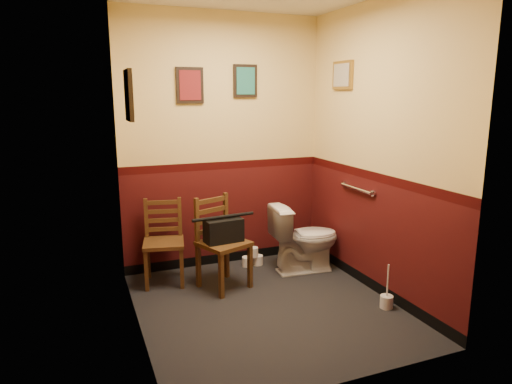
{
  "coord_description": "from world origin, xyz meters",
  "views": [
    {
      "loc": [
        -1.49,
        -3.47,
        1.85
      ],
      "look_at": [
        0.0,
        0.25,
        1.0
      ],
      "focal_mm": 32.0,
      "sensor_mm": 36.0,
      "label": 1
    }
  ],
  "objects": [
    {
      "name": "floor",
      "position": [
        0.0,
        0.0,
        0.0
      ],
      "size": [
        2.2,
        2.4,
        0.0
      ],
      "primitive_type": "cube",
      "color": "black",
      "rests_on": "ground"
    },
    {
      "name": "chair_left",
      "position": [
        -0.73,
        0.91,
        0.42
      ],
      "size": [
        0.46,
        0.46,
        0.84
      ],
      "rotation": [
        0.0,
        0.0,
        -0.21
      ],
      "color": "#553619",
      "rests_on": "floor"
    },
    {
      "name": "wall_front",
      "position": [
        0.0,
        -1.2,
        1.35
      ],
      "size": [
        2.2,
        0.0,
        2.7
      ],
      "primitive_type": "cube",
      "rotation": [
        -1.57,
        0.0,
        0.0
      ],
      "color": "#3F0E0E",
      "rests_on": "ground"
    },
    {
      "name": "wall_back",
      "position": [
        0.0,
        1.2,
        1.35
      ],
      "size": [
        2.2,
        0.0,
        2.7
      ],
      "primitive_type": "cube",
      "rotation": [
        1.57,
        0.0,
        0.0
      ],
      "color": "#3F0E0E",
      "rests_on": "ground"
    },
    {
      "name": "toilet",
      "position": [
        0.72,
        0.65,
        0.36
      ],
      "size": [
        0.76,
        0.47,
        0.72
      ],
      "primitive_type": "imported",
      "rotation": [
        0.0,
        0.0,
        1.49
      ],
      "color": "white",
      "rests_on": "floor"
    },
    {
      "name": "grab_bar",
      "position": [
        1.07,
        0.25,
        0.95
      ],
      "size": [
        0.05,
        0.56,
        0.06
      ],
      "color": "silver",
      "rests_on": "wall_right"
    },
    {
      "name": "chair_right",
      "position": [
        -0.23,
        0.59,
        0.45
      ],
      "size": [
        0.54,
        0.54,
        0.9
      ],
      "rotation": [
        0.0,
        0.0,
        0.37
      ],
      "color": "#553619",
      "rests_on": "floor"
    },
    {
      "name": "toilet_brush",
      "position": [
        0.98,
        -0.42,
        0.07
      ],
      "size": [
        0.11,
        0.11,
        0.41
      ],
      "color": "silver",
      "rests_on": "floor"
    },
    {
      "name": "framed_print_right",
      "position": [
        1.08,
        0.6,
        2.05
      ],
      "size": [
        0.04,
        0.34,
        0.28
      ],
      "color": "olive",
      "rests_on": "wall_right"
    },
    {
      "name": "tp_stack",
      "position": [
        0.26,
        0.99,
        0.09
      ],
      "size": [
        0.24,
        0.13,
        0.21
      ],
      "color": "silver",
      "rests_on": "floor"
    },
    {
      "name": "framed_print_left",
      "position": [
        -1.08,
        0.1,
        1.85
      ],
      "size": [
        0.04,
        0.3,
        0.38
      ],
      "color": "black",
      "rests_on": "wall_left"
    },
    {
      "name": "wall_right",
      "position": [
        1.1,
        0.0,
        1.35
      ],
      "size": [
        0.0,
        2.4,
        2.7
      ],
      "primitive_type": "cube",
      "rotation": [
        1.57,
        0.0,
        -1.57
      ],
      "color": "#3F0E0E",
      "rests_on": "ground"
    },
    {
      "name": "wall_left",
      "position": [
        -1.1,
        0.0,
        1.35
      ],
      "size": [
        0.0,
        2.4,
        2.7
      ],
      "primitive_type": "cube",
      "rotation": [
        1.57,
        0.0,
        1.57
      ],
      "color": "#3F0E0E",
      "rests_on": "ground"
    },
    {
      "name": "handbag",
      "position": [
        -0.22,
        0.55,
        0.58
      ],
      "size": [
        0.38,
        0.22,
        0.26
      ],
      "rotation": [
        0.0,
        0.0,
        0.1
      ],
      "color": "black",
      "rests_on": "chair_right"
    },
    {
      "name": "framed_print_back_a",
      "position": [
        -0.35,
        1.18,
        1.95
      ],
      "size": [
        0.28,
        0.04,
        0.36
      ],
      "color": "black",
      "rests_on": "wall_back"
    },
    {
      "name": "framed_print_back_b",
      "position": [
        0.25,
        1.18,
        2.0
      ],
      "size": [
        0.26,
        0.04,
        0.34
      ],
      "color": "black",
      "rests_on": "wall_back"
    }
  ]
}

